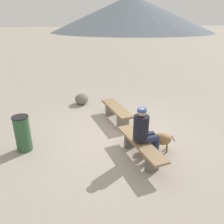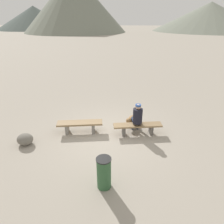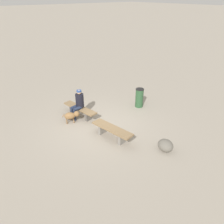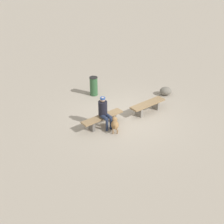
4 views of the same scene
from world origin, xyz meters
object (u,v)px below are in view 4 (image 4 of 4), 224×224
bench_right (102,119)px  dog (115,124)px  bench_left (148,105)px  seated_person (104,110)px  trash_bin (94,86)px  boulder (166,91)px

bench_right → dog: size_ratio=2.75×
dog → bench_right: bearing=48.0°
bench_left → dog: 2.11m
seated_person → trash_bin: size_ratio=1.37×
bench_left → dog: dog is taller
seated_person → boulder: (-4.04, -1.00, -0.53)m
bench_right → trash_bin: bearing=-118.6°
bench_left → boulder: (-1.81, -0.95, -0.13)m
boulder → bench_left: bearing=27.6°
bench_right → boulder: size_ratio=3.23×
boulder → dog: bearing=21.5°
bench_right → dog: bearing=103.6°
dog → boulder: bearing=-42.0°
trash_bin → boulder: trash_bin is taller
dog → boulder: size_ratio=1.17×
seated_person → trash_bin: seated_person is taller
trash_bin → seated_person: bearing=70.4°
seated_person → boulder: seated_person is taller
seated_person → trash_bin: bearing=-116.2°
bench_right → boulder: bearing=-175.0°
bench_right → trash_bin: size_ratio=2.03×
bench_right → seated_person: size_ratio=1.48×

